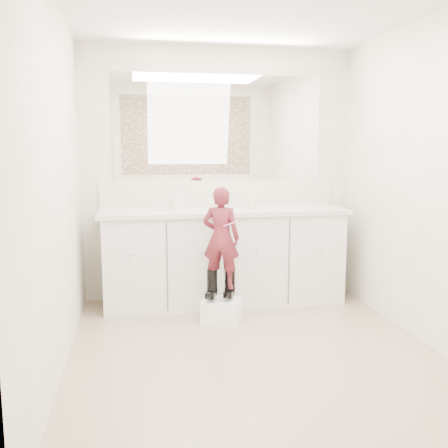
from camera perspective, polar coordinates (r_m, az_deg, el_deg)
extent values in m
plane|color=#937660|center=(3.68, 3.48, -14.48)|extent=(3.00, 3.00, 0.00)
plane|color=beige|center=(4.86, -0.59, 5.72)|extent=(2.60, 0.00, 2.60)
plane|color=beige|center=(1.98, 14.10, 1.42)|extent=(2.60, 0.00, 2.60)
plane|color=beige|center=(3.33, -18.65, 4.01)|extent=(0.00, 3.00, 3.00)
plane|color=beige|center=(3.92, 22.52, 4.41)|extent=(0.00, 3.00, 3.00)
cube|color=silver|center=(4.70, -0.01, -3.93)|extent=(2.20, 0.55, 0.85)
cube|color=beige|center=(4.61, 0.02, 1.45)|extent=(2.28, 0.58, 0.04)
cube|color=beige|center=(4.86, -0.56, 3.53)|extent=(2.28, 0.03, 0.25)
cube|color=white|center=(4.85, -0.57, 10.91)|extent=(2.00, 0.02, 1.00)
cube|color=#472819|center=(1.99, 14.46, 14.46)|extent=(2.00, 0.01, 1.20)
cylinder|color=silver|center=(4.76, -0.33, 2.52)|extent=(0.08, 0.08, 0.10)
imported|color=beige|center=(4.70, 3.25, 2.36)|extent=(0.10, 0.10, 0.09)
imported|color=silver|center=(4.63, -5.07, 2.94)|extent=(0.12, 0.12, 0.20)
cube|color=white|center=(4.24, -0.29, -9.90)|extent=(0.38, 0.35, 0.20)
imported|color=#952D3F|center=(4.10, -0.35, -1.58)|extent=(0.36, 0.30, 0.84)
cylinder|color=#E75AB3|center=(4.02, 0.83, 0.06)|extent=(0.13, 0.06, 0.06)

